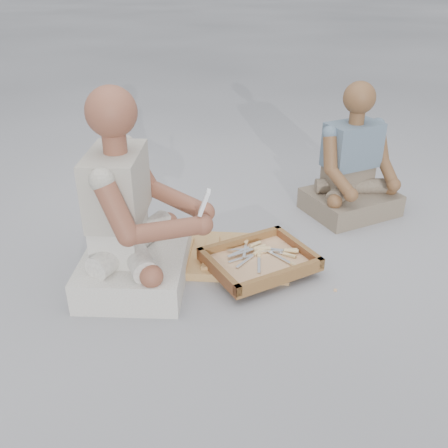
{
  "coord_description": "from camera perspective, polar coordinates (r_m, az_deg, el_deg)",
  "views": [
    {
      "loc": [
        -0.32,
        -1.84,
        1.4
      ],
      "look_at": [
        -0.03,
        0.2,
        0.3
      ],
      "focal_mm": 40.0,
      "sensor_mm": 36.0,
      "label": 1
    }
  ],
  "objects": [
    {
      "name": "wood_chip_5",
      "position": [
        2.73,
        0.25,
        -2.65
      ],
      "size": [
        0.02,
        0.02,
        0.0
      ],
      "primitive_type": "cube",
      "rotation": [
        0.0,
        0.0,
        1.69
      ],
      "color": "#DDB382",
      "rests_on": "ground"
    },
    {
      "name": "craftsman",
      "position": [
        2.35,
        -10.6,
        0.31
      ],
      "size": [
        0.68,
        0.68,
        0.95
      ],
      "rotation": [
        0.0,
        0.0,
        -1.75
      ],
      "color": "silver",
      "rests_on": "ground"
    },
    {
      "name": "wood_chip_4",
      "position": [
        2.55,
        7.58,
        -5.44
      ],
      "size": [
        0.02,
        0.02,
        0.0
      ],
      "primitive_type": "cube",
      "rotation": [
        0.0,
        0.0,
        0.59
      ],
      "color": "#DDB382",
      "rests_on": "ground"
    },
    {
      "name": "chisel_1",
      "position": [
        2.59,
        3.21,
        -2.53
      ],
      "size": [
        0.2,
        0.13,
        0.02
      ],
      "rotation": [
        0.0,
        0.0,
        0.55
      ],
      "color": "silver",
      "rests_on": "tool_tray"
    },
    {
      "name": "carved_panel",
      "position": [
        2.62,
        0.17,
        -3.63
      ],
      "size": [
        0.73,
        0.57,
        0.04
      ],
      "primitive_type": "cube",
      "rotation": [
        0.0,
        0.0,
        -0.22
      ],
      "color": "#A76E40",
      "rests_on": "ground"
    },
    {
      "name": "chisel_10",
      "position": [
        2.57,
        7.12,
        -3.01
      ],
      "size": [
        0.22,
        0.04,
        0.02
      ],
      "rotation": [
        0.0,
        0.0,
        -0.09
      ],
      "color": "silver",
      "rests_on": "tool_tray"
    },
    {
      "name": "chisel_6",
      "position": [
        2.47,
        7.89,
        -4.61
      ],
      "size": [
        0.14,
        0.19,
        0.02
      ],
      "rotation": [
        0.0,
        0.0,
        -0.99
      ],
      "color": "silver",
      "rests_on": "tool_tray"
    },
    {
      "name": "chisel_7",
      "position": [
        2.55,
        7.03,
        -3.45
      ],
      "size": [
        0.18,
        0.15,
        0.02
      ],
      "rotation": [
        0.0,
        0.0,
        -0.68
      ],
      "color": "silver",
      "rests_on": "tool_tray"
    },
    {
      "name": "wood_chip_3",
      "position": [
        2.7,
        0.92,
        -3.07
      ],
      "size": [
        0.02,
        0.02,
        0.0
      ],
      "primitive_type": "cube",
      "rotation": [
        0.0,
        0.0,
        3.11
      ],
      "color": "#DDB382",
      "rests_on": "ground"
    },
    {
      "name": "chisel_2",
      "position": [
        2.53,
        4.02,
        -3.56
      ],
      "size": [
        0.06,
        0.22,
        0.02
      ],
      "rotation": [
        0.0,
        0.0,
        1.37
      ],
      "color": "silver",
      "rests_on": "tool_tray"
    },
    {
      "name": "wood_chip_2",
      "position": [
        2.55,
        7.75,
        -5.39
      ],
      "size": [
        0.02,
        0.02,
        0.0
      ],
      "primitive_type": "cube",
      "rotation": [
        0.0,
        0.0,
        1.42
      ],
      "color": "#DDB382",
      "rests_on": "ground"
    },
    {
      "name": "chisel_3",
      "position": [
        2.55,
        3.7,
        -3.4
      ],
      "size": [
        0.21,
        0.1,
        0.02
      ],
      "rotation": [
        0.0,
        0.0,
        0.39
      ],
      "color": "silver",
      "rests_on": "tool_tray"
    },
    {
      "name": "wood_chip_6",
      "position": [
        2.45,
        12.61,
        -7.4
      ],
      "size": [
        0.02,
        0.02,
        0.0
      ],
      "primitive_type": "cube",
      "rotation": [
        0.0,
        0.0,
        1.15
      ],
      "color": "#DDB382",
      "rests_on": "ground"
    },
    {
      "name": "chisel_8",
      "position": [
        2.56,
        3.65,
        -2.82
      ],
      "size": [
        0.21,
        0.1,
        0.02
      ],
      "rotation": [
        0.0,
        0.0,
        0.37
      ],
      "color": "silver",
      "rests_on": "tool_tray"
    },
    {
      "name": "ground",
      "position": [
        2.33,
        1.54,
        -8.8
      ],
      "size": [
        60.0,
        60.0,
        0.0
      ],
      "primitive_type": "plane",
      "color": "#A4A4AA",
      "rests_on": "ground"
    },
    {
      "name": "tool_tray",
      "position": [
        2.5,
        4.07,
        -4.22
      ],
      "size": [
        0.61,
        0.55,
        0.06
      ],
      "rotation": [
        0.0,
        0.0,
        0.37
      ],
      "color": "brown",
      "rests_on": "carved_panel"
    },
    {
      "name": "companion",
      "position": [
        3.12,
        14.5,
        5.84
      ],
      "size": [
        0.61,
        0.55,
        0.8
      ],
      "rotation": [
        0.0,
        0.0,
        3.46
      ],
      "color": "#7A6E58",
      "rests_on": "ground"
    },
    {
      "name": "chisel_9",
      "position": [
        2.54,
        3.62,
        -3.39
      ],
      "size": [
        0.17,
        0.17,
        0.02
      ],
      "rotation": [
        0.0,
        0.0,
        0.78
      ],
      "color": "silver",
      "rests_on": "tool_tray"
    },
    {
      "name": "mobile_phone",
      "position": [
        2.18,
        -2.27,
        2.48
      ],
      "size": [
        0.06,
        0.06,
        0.12
      ],
      "rotation": [
        -0.35,
        0.0,
        -1.74
      ],
      "color": "white",
      "rests_on": "craftsman"
    },
    {
      "name": "wood_chip_0",
      "position": [
        2.6,
        10.75,
        -4.99
      ],
      "size": [
        0.02,
        0.02,
        0.0
      ],
      "primitive_type": "cube",
      "rotation": [
        0.0,
        0.0,
        2.77
      ],
      "color": "#DDB382",
      "rests_on": "ground"
    },
    {
      "name": "wood_chip_8",
      "position": [
        2.56,
        4.36,
        -5.02
      ],
      "size": [
        0.02,
        0.02,
        0.0
      ],
      "primitive_type": "cube",
      "rotation": [
        0.0,
        0.0,
        1.8
      ],
      "color": "#DDB382",
      "rests_on": "ground"
    },
    {
      "name": "wood_chip_7",
      "position": [
        2.72,
        4.6,
        -2.96
      ],
      "size": [
        0.02,
        0.02,
        0.0
      ],
      "primitive_type": "cube",
      "rotation": [
        0.0,
        0.0,
        2.02
      ],
      "color": "#DDB382",
      "rests_on": "ground"
    },
    {
      "name": "chisel_0",
      "position": [
        2.63,
        2.56,
        -1.99
      ],
      "size": [
        0.07,
        0.22,
        0.02
      ],
      "rotation": [
        0.0,
        0.0,
        1.32
      ],
      "color": "silver",
      "rests_on": "tool_tray"
    },
    {
      "name": "wood_chip_1",
      "position": [
        2.69,
        -2.95,
        -3.21
      ],
      "size": [
        0.02,
        0.02,
        0.0
      ],
      "primitive_type": "cube",
      "rotation": [
        0.0,
        0.0,
        1.21
      ],
      "color": "#DDB382",
      "rests_on": "ground"
    },
    {
      "name": "chisel_4",
      "position": [
        2.57,
        7.24,
        -3.01
      ],
      "size": [
        0.21,
        0.09,
        0.02
      ],
      "rotation": [
        0.0,
        0.0,
        -0.33
      ],
      "color": "silver",
      "rests_on": "tool_tray"
    },
    {
      "name": "chisel_5",
      "position": [
        2.57,
        4.06,
        -2.81
      ],
      "size": [
        0.22,
        0.03,
        0.02
      ],
      "rotation": [
        0.0,
        0.0,
        -0.06
      ],
      "color": "silver",
      "rests_on": "tool_tray"
    }
  ]
}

